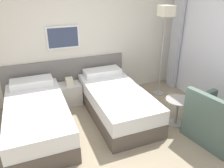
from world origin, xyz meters
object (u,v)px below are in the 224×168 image
Objects in this scene: side_table at (177,107)px; floor_lamp at (165,20)px; bed_near_door at (37,117)px; armchair at (217,123)px; nightstand at (70,93)px; bed_near_window at (116,101)px.

floor_lamp is at bearing 71.29° from side_table.
armchair reaches higher than bed_near_door.
floor_lamp is at bearing -9.39° from nightstand.
bed_near_window is at bearing 32.87° from armchair.
armchair is at bearing -91.20° from floor_lamp.
bed_near_window is 3.52× the size of nightstand.
armchair is (0.35, -0.56, -0.06)m from side_table.
side_table is (0.85, -0.71, 0.07)m from bed_near_window.
nightstand is at bearing 137.00° from side_table.
floor_lamp is (2.65, 0.42, 1.35)m from bed_near_door.
bed_near_window is at bearing 140.21° from side_table.
armchair is at bearing -25.93° from bed_near_door.
nightstand is 1.14× the size of side_table.
nightstand is 2.13m from side_table.
bed_near_door is at bearing -133.53° from nightstand.
bed_near_window is at bearing -161.10° from floor_lamp.
bed_near_window is at bearing -46.47° from nightstand.
bed_near_door is 1.03m from nightstand.
bed_near_door is 1.00× the size of bed_near_window.
floor_lamp is at bearing 9.07° from bed_near_door.
nightstand is 2.77m from armchair.
bed_near_door is 3.00m from floor_lamp.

